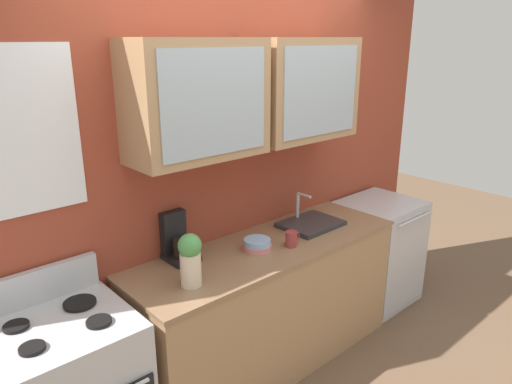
# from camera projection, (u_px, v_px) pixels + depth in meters

# --- Properties ---
(ground_plane) EXTENTS (10.00, 10.00, 0.00)m
(ground_plane) POSITION_uv_depth(u_px,v_px,m) (267.00, 360.00, 3.34)
(ground_plane) COLOR brown
(back_wall_unit) EXTENTS (3.97, 0.44, 2.56)m
(back_wall_unit) POSITION_uv_depth(u_px,v_px,m) (237.00, 155.00, 3.11)
(back_wall_unit) COLOR #993D28
(back_wall_unit) RESTS_ON ground_plane
(counter) EXTENTS (1.93, 0.61, 0.88)m
(counter) POSITION_uv_depth(u_px,v_px,m) (268.00, 305.00, 3.20)
(counter) COLOR #A87F56
(counter) RESTS_ON ground_plane
(sink_faucet) EXTENTS (0.42, 0.32, 0.22)m
(sink_faucet) POSITION_uv_depth(u_px,v_px,m) (310.00, 223.00, 3.38)
(sink_faucet) COLOR #2D2D30
(sink_faucet) RESTS_ON counter
(bowl_stack) EXTENTS (0.18, 0.18, 0.07)m
(bowl_stack) POSITION_uv_depth(u_px,v_px,m) (257.00, 244.00, 3.00)
(bowl_stack) COLOR #D87F84
(bowl_stack) RESTS_ON counter
(vase) EXTENTS (0.13, 0.13, 0.30)m
(vase) POSITION_uv_depth(u_px,v_px,m) (190.00, 258.00, 2.53)
(vase) COLOR beige
(vase) RESTS_ON counter
(cup_near_sink) EXTENTS (0.11, 0.08, 0.10)m
(cup_near_sink) POSITION_uv_depth(u_px,v_px,m) (292.00, 239.00, 3.04)
(cup_near_sink) COLOR #993838
(cup_near_sink) RESTS_ON counter
(dishwasher) EXTENTS (0.62, 0.60, 0.88)m
(dishwasher) POSITION_uv_depth(u_px,v_px,m) (378.00, 252.00, 4.01)
(dishwasher) COLOR silver
(dishwasher) RESTS_ON ground_plane
(coffee_maker) EXTENTS (0.17, 0.20, 0.29)m
(coffee_maker) POSITION_uv_depth(u_px,v_px,m) (177.00, 242.00, 2.86)
(coffee_maker) COLOR black
(coffee_maker) RESTS_ON counter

